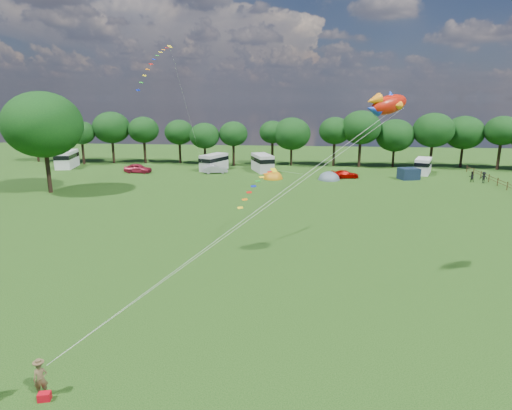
# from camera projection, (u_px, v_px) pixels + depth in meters

# --- Properties ---
(ground_plane) EXTENTS (180.00, 180.00, 0.00)m
(ground_plane) POSITION_uv_depth(u_px,v_px,m) (243.00, 295.00, 27.66)
(ground_plane) COLOR black
(ground_plane) RESTS_ON ground
(tree_line) EXTENTS (102.98, 10.98, 10.27)m
(tree_line) POSITION_uv_depth(u_px,v_px,m) (311.00, 132.00, 78.64)
(tree_line) COLOR black
(tree_line) RESTS_ON ground
(big_tree) EXTENTS (10.00, 10.00, 13.28)m
(big_tree) POSITION_uv_depth(u_px,v_px,m) (43.00, 125.00, 55.53)
(big_tree) COLOR black
(big_tree) RESTS_ON ground
(car_a) EXTENTS (4.84, 2.17, 1.58)m
(car_a) POSITION_uv_depth(u_px,v_px,m) (138.00, 168.00, 72.78)
(car_a) COLOR #A51E36
(car_a) RESTS_ON ground
(car_b) EXTENTS (4.14, 2.56, 1.37)m
(car_b) POSITION_uv_depth(u_px,v_px,m) (215.00, 169.00, 72.36)
(car_b) COLOR #95969D
(car_b) RESTS_ON ground
(car_c) EXTENTS (4.43, 2.71, 1.24)m
(car_c) POSITION_uv_depth(u_px,v_px,m) (345.00, 174.00, 67.90)
(car_c) COLOR #AB0400
(car_c) RESTS_ON ground
(campervan_a) EXTENTS (4.01, 6.74, 3.09)m
(campervan_a) POSITION_uv_depth(u_px,v_px,m) (67.00, 159.00, 78.11)
(campervan_a) COLOR silver
(campervan_a) RESTS_ON ground
(campervan_b) EXTENTS (4.53, 6.28, 2.83)m
(campervan_b) POSITION_uv_depth(u_px,v_px,m) (214.00, 162.00, 75.28)
(campervan_b) COLOR #B6B6B9
(campervan_b) RESTS_ON ground
(campervan_c) EXTENTS (4.60, 6.55, 2.96)m
(campervan_c) POSITION_uv_depth(u_px,v_px,m) (262.00, 162.00, 74.10)
(campervan_c) COLOR #BDBCBF
(campervan_c) RESTS_ON ground
(campervan_d) EXTENTS (4.01, 5.81, 2.62)m
(campervan_d) POSITION_uv_depth(u_px,v_px,m) (423.00, 166.00, 71.69)
(campervan_d) COLOR silver
(campervan_d) RESTS_ON ground
(tent_orange) EXTENTS (3.15, 3.45, 2.47)m
(tent_orange) POSITION_uv_depth(u_px,v_px,m) (273.00, 179.00, 67.65)
(tent_orange) COLOR #C1770F
(tent_orange) RESTS_ON ground
(tent_greyblue) EXTENTS (3.42, 3.75, 2.55)m
(tent_greyblue) POSITION_uv_depth(u_px,v_px,m) (329.00, 180.00, 66.77)
(tent_greyblue) COLOR slate
(tent_greyblue) RESTS_ON ground
(awning_navy) EXTENTS (3.39, 3.04, 1.77)m
(awning_navy) POSITION_uv_depth(u_px,v_px,m) (409.00, 174.00, 66.93)
(awning_navy) COLOR #15223A
(awning_navy) RESTS_ON ground
(kite_flyer) EXTENTS (0.68, 0.59, 1.57)m
(kite_flyer) POSITION_uv_depth(u_px,v_px,m) (41.00, 379.00, 18.10)
(kite_flyer) COLOR brown
(kite_flyer) RESTS_ON ground
(kite_bag) EXTENTS (0.57, 0.45, 0.36)m
(kite_bag) POSITION_uv_depth(u_px,v_px,m) (44.00, 397.00, 17.93)
(kite_bag) COLOR #BC0816
(kite_bag) RESTS_ON ground
(fish_kite) EXTENTS (3.31, 2.57, 1.81)m
(fish_kite) POSITION_uv_depth(u_px,v_px,m) (386.00, 105.00, 27.00)
(fish_kite) COLOR red
(fish_kite) RESTS_ON ground
(streamer_kite_a) EXTENTS (3.29, 5.60, 5.76)m
(streamer_kite_a) POSITION_uv_depth(u_px,v_px,m) (157.00, 60.00, 53.13)
(streamer_kite_a) COLOR yellow
(streamer_kite_a) RESTS_ON ground
(streamer_kite_c) EXTENTS (3.13, 4.89, 2.78)m
(streamer_kite_c) POSITION_uv_depth(u_px,v_px,m) (261.00, 181.00, 37.81)
(streamer_kite_c) COLOR yellow
(streamer_kite_c) RESTS_ON ground
(walker_a) EXTENTS (0.80, 0.51, 1.61)m
(walker_a) POSITION_uv_depth(u_px,v_px,m) (472.00, 177.00, 64.74)
(walker_a) COLOR black
(walker_a) RESTS_ON ground
(walker_b) EXTENTS (1.12, 0.55, 1.71)m
(walker_b) POSITION_uv_depth(u_px,v_px,m) (484.00, 178.00, 63.85)
(walker_b) COLOR black
(walker_b) RESTS_ON ground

